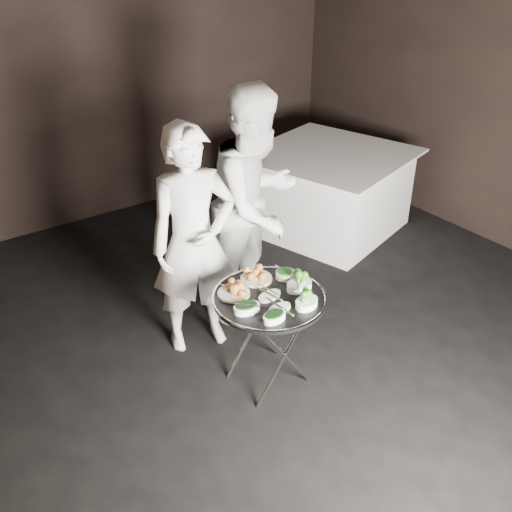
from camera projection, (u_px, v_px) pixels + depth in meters
floor at (302, 393)px, 4.00m from camera, size 6.00×7.00×0.05m
wall_back at (83, 78)px, 5.71m from camera, size 6.00×0.05×3.00m
tray_stand at (269, 336)px, 3.90m from camera, size 0.47×0.40×0.69m
serving_tray at (269, 298)px, 3.75m from camera, size 0.76×0.76×0.04m
potato_plate_a at (234, 290)px, 3.75m from camera, size 0.23×0.23×0.08m
potato_plate_b at (256, 275)px, 3.90m from camera, size 0.22×0.22×0.08m
greens_bowl at (285, 273)px, 3.93m from camera, size 0.13×0.13×0.08m
asparagus_plate_a at (270, 295)px, 3.73m from camera, size 0.20×0.13×0.04m
asparagus_plate_b at (280, 308)px, 3.61m from camera, size 0.17×0.11×0.03m
spinach_bowl_a at (247, 307)px, 3.58m from camera, size 0.20×0.15×0.07m
spinach_bowl_b at (274, 316)px, 3.51m from camera, size 0.17×0.12×0.07m
broccoli_bowl_a at (299, 284)px, 3.81m from camera, size 0.19×0.14×0.08m
broccoli_bowl_b at (307, 302)px, 3.63m from camera, size 0.20×0.17×0.07m
serving_utensils at (265, 285)px, 3.77m from camera, size 0.59×0.42×0.01m
waiter_left at (194, 242)px, 4.06m from camera, size 0.71×0.55×1.74m
waiter_right at (257, 204)px, 4.44m from camera, size 1.07×0.93×1.88m
dining_table at (328, 191)px, 5.95m from camera, size 1.47×1.47×0.84m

